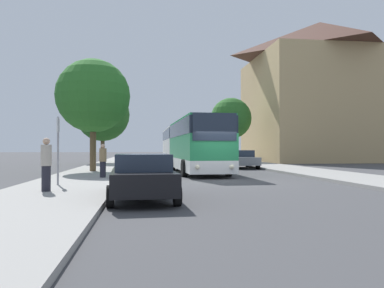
{
  "coord_description": "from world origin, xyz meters",
  "views": [
    {
      "loc": [
        -3.93,
        -17.77,
        1.62
      ],
      "look_at": [
        0.0,
        12.51,
        1.98
      ],
      "focal_mm": 35.0,
      "sensor_mm": 36.0,
      "label": 1
    }
  ],
  "objects_px": {
    "pedestrian_waiting_far": "(103,161)",
    "tree_left_near": "(103,115)",
    "bus_middle": "(178,146)",
    "bus_stop_sign": "(58,143)",
    "bus_front": "(197,145)",
    "tree_right_near": "(231,118)",
    "tree_left_far": "(93,96)",
    "parked_car_left_curb": "(142,176)",
    "parked_car_right_far": "(206,155)",
    "pedestrian_waiting_near": "(46,164)",
    "parked_car_right_near": "(241,159)"
  },
  "relations": [
    {
      "from": "pedestrian_waiting_near",
      "to": "tree_left_far",
      "type": "distance_m",
      "value": 12.21
    },
    {
      "from": "parked_car_right_far",
      "to": "tree_left_near",
      "type": "height_order",
      "value": "tree_left_near"
    },
    {
      "from": "tree_left_far",
      "to": "parked_car_left_curb",
      "type": "bearing_deg",
      "value": -76.26
    },
    {
      "from": "bus_middle",
      "to": "bus_stop_sign",
      "type": "height_order",
      "value": "bus_middle"
    },
    {
      "from": "parked_car_left_curb",
      "to": "parked_car_right_near",
      "type": "bearing_deg",
      "value": 63.37
    },
    {
      "from": "tree_left_near",
      "to": "parked_car_left_curb",
      "type": "bearing_deg",
      "value": -81.46
    },
    {
      "from": "tree_left_near",
      "to": "tree_right_near",
      "type": "relative_size",
      "value": 1.07
    },
    {
      "from": "parked_car_left_curb",
      "to": "tree_right_near",
      "type": "height_order",
      "value": "tree_right_near"
    },
    {
      "from": "tree_left_far",
      "to": "pedestrian_waiting_near",
      "type": "bearing_deg",
      "value": -90.25
    },
    {
      "from": "parked_car_right_near",
      "to": "tree_left_near",
      "type": "relative_size",
      "value": 0.61
    },
    {
      "from": "bus_middle",
      "to": "tree_left_far",
      "type": "relative_size",
      "value": 1.55
    },
    {
      "from": "parked_car_left_curb",
      "to": "tree_right_near",
      "type": "relative_size",
      "value": 0.61
    },
    {
      "from": "bus_middle",
      "to": "tree_left_far",
      "type": "height_order",
      "value": "tree_left_far"
    },
    {
      "from": "pedestrian_waiting_far",
      "to": "tree_right_near",
      "type": "bearing_deg",
      "value": -16.36
    },
    {
      "from": "tree_right_near",
      "to": "tree_left_far",
      "type": "bearing_deg",
      "value": -128.67
    },
    {
      "from": "parked_car_right_near",
      "to": "tree_left_near",
      "type": "bearing_deg",
      "value": -38.37
    },
    {
      "from": "parked_car_left_curb",
      "to": "parked_car_right_far",
      "type": "distance_m",
      "value": 34.12
    },
    {
      "from": "bus_stop_sign",
      "to": "pedestrian_waiting_far",
      "type": "relative_size",
      "value": 1.63
    },
    {
      "from": "parked_car_right_far",
      "to": "tree_left_far",
      "type": "height_order",
      "value": "tree_left_far"
    },
    {
      "from": "parked_car_right_far",
      "to": "bus_stop_sign",
      "type": "height_order",
      "value": "bus_stop_sign"
    },
    {
      "from": "bus_middle",
      "to": "parked_car_left_curb",
      "type": "height_order",
      "value": "bus_middle"
    },
    {
      "from": "bus_front",
      "to": "parked_car_right_near",
      "type": "bearing_deg",
      "value": 49.26
    },
    {
      "from": "parked_car_right_near",
      "to": "pedestrian_waiting_near",
      "type": "bearing_deg",
      "value": 55.11
    },
    {
      "from": "parked_car_right_far",
      "to": "pedestrian_waiting_far",
      "type": "xyz_separation_m",
      "value": [
        -9.61,
        -25.65,
        0.22
      ]
    },
    {
      "from": "bus_front",
      "to": "pedestrian_waiting_near",
      "type": "distance_m",
      "value": 12.99
    },
    {
      "from": "bus_middle",
      "to": "pedestrian_waiting_far",
      "type": "height_order",
      "value": "bus_middle"
    },
    {
      "from": "bus_middle",
      "to": "tree_left_far",
      "type": "distance_m",
      "value": 14.55
    },
    {
      "from": "bus_front",
      "to": "bus_middle",
      "type": "distance_m",
      "value": 13.06
    },
    {
      "from": "parked_car_right_near",
      "to": "bus_stop_sign",
      "type": "height_order",
      "value": "bus_stop_sign"
    },
    {
      "from": "pedestrian_waiting_far",
      "to": "bus_front",
      "type": "bearing_deg",
      "value": -35.76
    },
    {
      "from": "parked_car_right_far",
      "to": "pedestrian_waiting_far",
      "type": "distance_m",
      "value": 27.39
    },
    {
      "from": "bus_middle",
      "to": "pedestrian_waiting_far",
      "type": "bearing_deg",
      "value": -107.09
    },
    {
      "from": "pedestrian_waiting_near",
      "to": "tree_left_near",
      "type": "relative_size",
      "value": 0.24
    },
    {
      "from": "parked_car_right_near",
      "to": "pedestrian_waiting_near",
      "type": "distance_m",
      "value": 19.92
    },
    {
      "from": "pedestrian_waiting_far",
      "to": "tree_left_near",
      "type": "distance_m",
      "value": 20.38
    },
    {
      "from": "tree_left_near",
      "to": "tree_left_far",
      "type": "xyz_separation_m",
      "value": [
        0.9,
        -14.29,
        -0.05
      ]
    },
    {
      "from": "bus_front",
      "to": "pedestrian_waiting_near",
      "type": "height_order",
      "value": "bus_front"
    },
    {
      "from": "bus_front",
      "to": "pedestrian_waiting_far",
      "type": "relative_size",
      "value": 6.42
    },
    {
      "from": "pedestrian_waiting_near",
      "to": "tree_left_near",
      "type": "xyz_separation_m",
      "value": [
        -0.85,
        25.84,
        4.01
      ]
    },
    {
      "from": "parked_car_right_near",
      "to": "pedestrian_waiting_far",
      "type": "relative_size",
      "value": 2.77
    },
    {
      "from": "tree_left_far",
      "to": "tree_right_near",
      "type": "xyz_separation_m",
      "value": [
        13.06,
        16.32,
        -0.03
      ]
    },
    {
      "from": "tree_left_near",
      "to": "bus_stop_sign",
      "type": "bearing_deg",
      "value": -88.24
    },
    {
      "from": "bus_stop_sign",
      "to": "pedestrian_waiting_near",
      "type": "height_order",
      "value": "bus_stop_sign"
    },
    {
      "from": "bus_middle",
      "to": "tree_right_near",
      "type": "distance_m",
      "value": 8.04
    },
    {
      "from": "parked_car_right_near",
      "to": "pedestrian_waiting_near",
      "type": "xyz_separation_m",
      "value": [
        -11.25,
        -16.44,
        0.31
      ]
    },
    {
      "from": "parked_car_left_curb",
      "to": "parked_car_right_far",
      "type": "height_order",
      "value": "parked_car_right_far"
    },
    {
      "from": "bus_middle",
      "to": "pedestrian_waiting_far",
      "type": "relative_size",
      "value": 6.65
    },
    {
      "from": "parked_car_right_far",
      "to": "tree_left_near",
      "type": "distance_m",
      "value": 13.78
    },
    {
      "from": "bus_front",
      "to": "pedestrian_waiting_near",
      "type": "xyz_separation_m",
      "value": [
        -6.83,
        -11.03,
        -0.78
      ]
    },
    {
      "from": "bus_middle",
      "to": "pedestrian_waiting_far",
      "type": "xyz_separation_m",
      "value": [
        -5.47,
        -18.1,
        -0.9
      ]
    }
  ]
}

